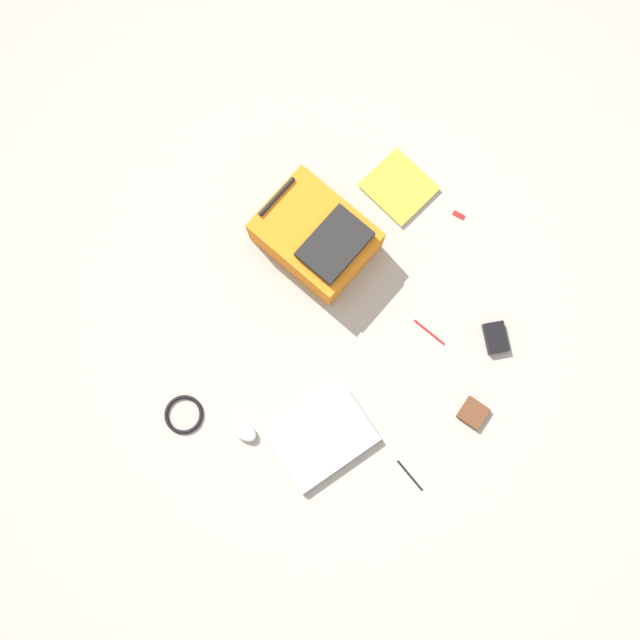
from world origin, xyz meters
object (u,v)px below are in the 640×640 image
object	(u,v)px
backpack	(317,237)
pen_blue	(429,332)
power_brick	(496,338)
pen_black	(410,476)
laptop	(324,440)
cable_coil	(184,415)
usb_stick	(459,215)
computer_mouse	(244,431)
book_blue	(399,187)
earbud_pouch	(473,413)

from	to	relation	value
backpack	pen_blue	xyz separation A→B (m)	(-0.01, -0.53, -0.08)
power_brick	pen_black	distance (m)	0.58
backpack	laptop	xyz separation A→B (m)	(-0.55, -0.47, -0.07)
cable_coil	usb_stick	world-z (taller)	cable_coil
computer_mouse	cable_coil	size ratio (longest dim) A/B	0.71
laptop	computer_mouse	world-z (taller)	computer_mouse
pen_blue	pen_black	bearing A→B (deg)	-151.20
computer_mouse	laptop	bearing A→B (deg)	-61.18
laptop	book_blue	bearing A→B (deg)	21.29
book_blue	earbud_pouch	bearing A→B (deg)	-125.66
book_blue	usb_stick	xyz separation A→B (m)	(0.05, -0.24, -0.00)
power_brick	earbud_pouch	bearing A→B (deg)	-160.65
pen_blue	cable_coil	bearing A→B (deg)	146.55
pen_black	earbud_pouch	size ratio (longest dim) A/B	1.50
cable_coil	earbud_pouch	world-z (taller)	earbud_pouch
pen_blue	book_blue	bearing A→B (deg)	48.34
computer_mouse	power_brick	bearing A→B (deg)	-34.66
power_brick	pen_blue	distance (m)	0.24
backpack	earbud_pouch	xyz separation A→B (m)	(-0.15, -0.82, -0.08)
cable_coil	book_blue	bearing A→B (deg)	-4.67
book_blue	earbud_pouch	xyz separation A→B (m)	(-0.51, -0.71, 0.00)
pen_black	usb_stick	world-z (taller)	same
backpack	cable_coil	world-z (taller)	backpack
backpack	computer_mouse	xyz separation A→B (m)	(-0.70, -0.22, -0.07)
earbud_pouch	book_blue	bearing A→B (deg)	54.34
pen_blue	earbud_pouch	xyz separation A→B (m)	(-0.14, -0.30, 0.01)
earbud_pouch	usb_stick	bearing A→B (deg)	39.83
pen_blue	usb_stick	size ratio (longest dim) A/B	2.99
power_brick	pen_blue	xyz separation A→B (m)	(-0.13, 0.20, -0.01)
laptop	pen_blue	xyz separation A→B (m)	(0.54, -0.06, -0.01)
power_brick	pen_black	world-z (taller)	power_brick
computer_mouse	earbud_pouch	bearing A→B (deg)	-50.44
computer_mouse	power_brick	distance (m)	0.96
laptop	usb_stick	xyz separation A→B (m)	(0.97, 0.11, -0.01)
laptop	cable_coil	bearing A→B (deg)	117.83
pen_black	earbud_pouch	bearing A→B (deg)	-8.51
computer_mouse	pen_black	size ratio (longest dim) A/B	0.74
backpack	earbud_pouch	distance (m)	0.84
laptop	power_brick	bearing A→B (deg)	-21.55
laptop	power_brick	size ratio (longest dim) A/B	3.50
power_brick	book_blue	bearing A→B (deg)	68.53
backpack	usb_stick	world-z (taller)	backpack
cable_coil	power_brick	distance (m)	1.15
cable_coil	pen_black	distance (m)	0.83
laptop	cable_coil	distance (m)	0.51
book_blue	computer_mouse	size ratio (longest dim) A/B	2.61
book_blue	power_brick	world-z (taller)	power_brick
pen_black	usb_stick	distance (m)	0.98
earbud_pouch	usb_stick	world-z (taller)	earbud_pouch
book_blue	cable_coil	xyz separation A→B (m)	(-1.15, 0.09, -0.00)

